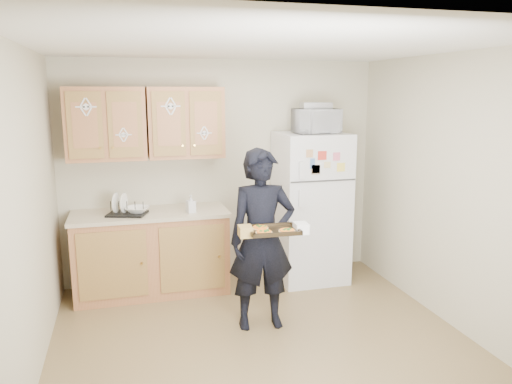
# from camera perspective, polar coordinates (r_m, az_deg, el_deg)

# --- Properties ---
(floor) EXTENTS (3.60, 3.60, 0.00)m
(floor) POSITION_cam_1_polar(r_m,az_deg,el_deg) (4.48, 1.08, -17.31)
(floor) COLOR brown
(floor) RESTS_ON ground
(ceiling) EXTENTS (3.60, 3.60, 0.00)m
(ceiling) POSITION_cam_1_polar(r_m,az_deg,el_deg) (3.94, 1.22, 16.45)
(ceiling) COLOR white
(ceiling) RESTS_ON wall_back
(wall_back) EXTENTS (3.60, 0.04, 2.50)m
(wall_back) POSITION_cam_1_polar(r_m,az_deg,el_deg) (5.75, -3.88, 2.37)
(wall_back) COLOR #B8B095
(wall_back) RESTS_ON floor
(wall_front) EXTENTS (3.60, 0.04, 2.50)m
(wall_front) POSITION_cam_1_polar(r_m,az_deg,el_deg) (2.43, 13.29, -10.77)
(wall_front) COLOR #B8B095
(wall_front) RESTS_ON floor
(wall_left) EXTENTS (0.04, 3.60, 2.50)m
(wall_left) POSITION_cam_1_polar(r_m,az_deg,el_deg) (3.94, -24.91, -2.93)
(wall_left) COLOR #B8B095
(wall_left) RESTS_ON floor
(wall_right) EXTENTS (0.04, 3.60, 2.50)m
(wall_right) POSITION_cam_1_polar(r_m,az_deg,el_deg) (4.84, 22.06, -0.18)
(wall_right) COLOR #B8B095
(wall_right) RESTS_ON floor
(refrigerator) EXTENTS (0.75, 0.70, 1.70)m
(refrigerator) POSITION_cam_1_polar(r_m,az_deg,el_deg) (5.74, 6.26, -1.76)
(refrigerator) COLOR silver
(refrigerator) RESTS_ON floor
(base_cabinet) EXTENTS (1.60, 0.60, 0.86)m
(base_cabinet) POSITION_cam_1_polar(r_m,az_deg,el_deg) (5.53, -11.83, -6.97)
(base_cabinet) COLOR #9C5B35
(base_cabinet) RESTS_ON floor
(countertop) EXTENTS (1.64, 0.64, 0.04)m
(countertop) POSITION_cam_1_polar(r_m,az_deg,el_deg) (5.41, -12.02, -2.44)
(countertop) COLOR beige
(countertop) RESTS_ON base_cabinet
(upper_cab_left) EXTENTS (0.80, 0.33, 0.75)m
(upper_cab_left) POSITION_cam_1_polar(r_m,az_deg,el_deg) (5.40, -16.80, 7.46)
(upper_cab_left) COLOR #9C5B35
(upper_cab_left) RESTS_ON wall_back
(upper_cab_right) EXTENTS (0.80, 0.33, 0.75)m
(upper_cab_right) POSITION_cam_1_polar(r_m,az_deg,el_deg) (5.44, -8.06, 7.86)
(upper_cab_right) COLOR #9C5B35
(upper_cab_right) RESTS_ON wall_back
(cereal_box) EXTENTS (0.20, 0.07, 0.32)m
(cereal_box) POSITION_cam_1_polar(r_m,az_deg,el_deg) (6.34, 9.70, -7.07)
(cereal_box) COLOR gold
(cereal_box) RESTS_ON floor
(person) EXTENTS (0.63, 0.43, 1.66)m
(person) POSITION_cam_1_polar(r_m,az_deg,el_deg) (4.55, 0.68, -5.49)
(person) COLOR black
(person) RESTS_ON floor
(baking_tray) EXTENTS (0.44, 0.33, 0.04)m
(baking_tray) POSITION_cam_1_polar(r_m,az_deg,el_deg) (4.23, 2.01, -4.45)
(baking_tray) COLOR black
(baking_tray) RESTS_ON person
(pizza_front_left) EXTENTS (0.14, 0.14, 0.02)m
(pizza_front_left) POSITION_cam_1_polar(r_m,az_deg,el_deg) (4.14, 0.91, -4.58)
(pizza_front_left) COLOR #FF9F20
(pizza_front_left) RESTS_ON baking_tray
(pizza_front_right) EXTENTS (0.14, 0.14, 0.02)m
(pizza_front_right) POSITION_cam_1_polar(r_m,az_deg,el_deg) (4.18, 3.56, -4.41)
(pizza_front_right) COLOR #FF9F20
(pizza_front_right) RESTS_ON baking_tray
(pizza_back_left) EXTENTS (0.14, 0.14, 0.02)m
(pizza_back_left) POSITION_cam_1_polar(r_m,az_deg,el_deg) (4.27, 0.49, -4.06)
(pizza_back_left) COLOR #FF9F20
(pizza_back_left) RESTS_ON baking_tray
(microwave) EXTENTS (0.49, 0.34, 0.27)m
(microwave) POSITION_cam_1_polar(r_m,az_deg,el_deg) (5.56, 6.90, 8.06)
(microwave) COLOR silver
(microwave) RESTS_ON refrigerator
(foil_pan) EXTENTS (0.34, 0.26, 0.07)m
(foil_pan) POSITION_cam_1_polar(r_m,az_deg,el_deg) (5.58, 6.87, 9.79)
(foil_pan) COLOR silver
(foil_pan) RESTS_ON microwave
(dish_rack) EXTENTS (0.45, 0.39, 0.15)m
(dish_rack) POSITION_cam_1_polar(r_m,az_deg,el_deg) (5.32, -14.53, -1.73)
(dish_rack) COLOR black
(dish_rack) RESTS_ON countertop
(bowl) EXTENTS (0.30, 0.30, 0.06)m
(bowl) POSITION_cam_1_polar(r_m,az_deg,el_deg) (5.33, -13.38, -1.96)
(bowl) COLOR silver
(bowl) RESTS_ON dish_rack
(soap_bottle) EXTENTS (0.10, 0.10, 0.19)m
(soap_bottle) POSITION_cam_1_polar(r_m,az_deg,el_deg) (5.29, -7.45, -1.35)
(soap_bottle) COLOR silver
(soap_bottle) RESTS_ON countertop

